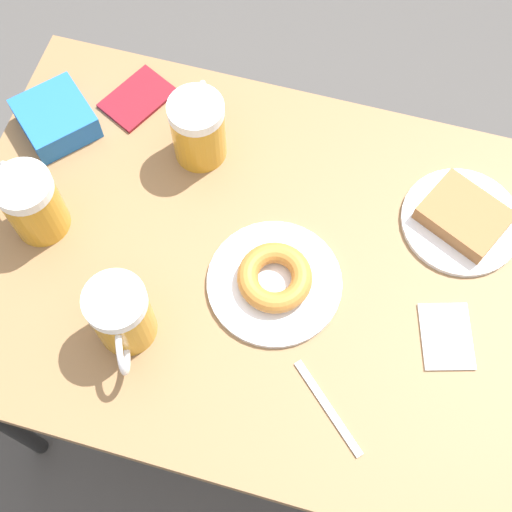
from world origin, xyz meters
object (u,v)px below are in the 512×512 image
Objects in this scene: beer_mug_center at (198,128)px; blue_pouch at (56,118)px; beer_mug_right at (32,203)px; fork at (328,408)px; plate_with_cake at (463,218)px; plate_with_donut at (275,280)px; beer_mug_left at (121,316)px; napkin_folded at (446,336)px; passport_near_edge at (138,98)px.

blue_pouch is (0.02, -0.26, -0.04)m from beer_mug_center.
beer_mug_right reaches higher than fork.
plate_with_donut is (0.19, -0.28, 0.00)m from plate_with_cake.
plate_with_donut is 1.63× the size of beer_mug_left.
beer_mug_left is 0.25m from beer_mug_right.
beer_mug_center reaches higher than plate_with_donut.
napkin_folded is at bearing 87.13° from plate_with_donut.
blue_pouch is (-0.33, -0.25, -0.04)m from beer_mug_left.
blue_pouch is at bearing -142.65° from beer_mug_left.
plate_with_donut is at bearing 89.36° from beer_mug_right.
napkin_folded is at bearing 136.11° from fork.
beer_mug_center and beer_mug_right have the same top height.
blue_pouch reaches higher than passport_near_edge.
plate_with_cake is 0.21m from napkin_folded.
fork is at bearing -21.46° from plate_with_cake.
fork is (0.18, 0.54, -0.07)m from beer_mug_right.
plate_with_donut is at bearing 124.54° from beer_mug_left.
beer_mug_left is at bearing 55.18° from beer_mug_right.
plate_with_cake is 0.47m from beer_mug_center.
beer_mug_right is at bearing -90.64° from plate_with_donut.
plate_with_donut is at bearing 67.14° from blue_pouch.
beer_mug_right is 0.57m from fork.
beer_mug_right is 1.04× the size of napkin_folded.
plate_with_donut is 1.67× the size of fork.
beer_mug_left is 0.79× the size of blue_pouch.
passport_near_edge is 0.15m from blue_pouch.
beer_mug_center is at bearing 134.15° from beer_mug_right.
blue_pouch is (-0.37, -0.59, 0.02)m from fork.
beer_mug_left is 0.51m from napkin_folded.
fork is 0.69m from blue_pouch.
blue_pouch is at bearing -85.04° from beer_mug_center.
napkin_folded is 0.97× the size of fork.
beer_mug_right reaches higher than blue_pouch.
beer_mug_right is at bearing -108.37° from fork.
blue_pouch is at bearing -122.03° from fork.
napkin_folded is at bearing 64.16° from passport_near_edge.
napkin_folded is 0.22m from fork.
beer_mug_left is 0.45m from passport_near_edge.
plate_with_cake is 1.59× the size of napkin_folded.
beer_mug_left is at bearing -75.62° from napkin_folded.
beer_mug_left is at bearing -55.46° from plate_with_donut.
passport_near_edge is at bearing -115.84° from napkin_folded.
beer_mug_center is 1.05× the size of beer_mug_right.
beer_mug_left and beer_mug_center have the same top height.
plate_with_donut is 1.66× the size of beer_mug_right.
plate_with_cake is at bearing 124.85° from beer_mug_left.
beer_mug_right is 0.30m from passport_near_edge.
beer_mug_center reaches higher than plate_with_cake.
beer_mug_left is 0.97× the size of beer_mug_center.
blue_pouch reaches higher than napkin_folded.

